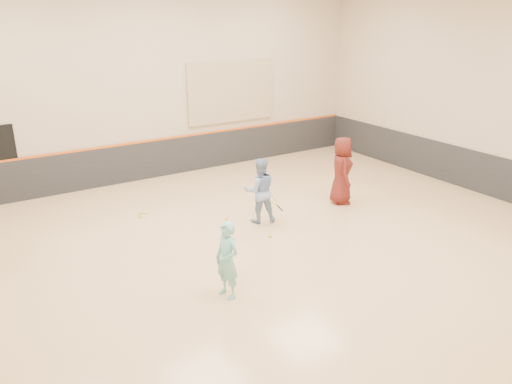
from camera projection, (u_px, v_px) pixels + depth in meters
room at (256, 214)px, 11.06m from camera, size 15.04×12.04×6.22m
wainscot_back at (156, 159)px, 15.87m from camera, size 14.90×0.04×1.20m
wainscot_right at (467, 169)px, 14.89m from camera, size 0.04×11.90×1.20m
accent_stripe at (154, 140)px, 15.65m from camera, size 14.90×0.03×0.06m
acoustic_panel at (231, 92)px, 16.61m from camera, size 3.20×0.08×2.00m
girl at (227, 260)px, 9.13m from camera, size 0.46×0.61×1.51m
instructor at (260, 190)px, 12.42m from camera, size 0.97×0.87×1.67m
young_man at (342, 170)px, 13.65m from camera, size 0.95×1.08×1.86m
held_racket at (272, 200)px, 12.52m from camera, size 0.49×0.49×0.47m
spare_racket at (143, 213)px, 13.00m from camera, size 0.65×0.65×0.15m
ball_under_racket at (270, 236)px, 11.79m from camera, size 0.07×0.07×0.07m
ball_in_hand at (349, 161)px, 13.47m from camera, size 0.07×0.07×0.07m
ball_beside_spare at (226, 219)px, 12.78m from camera, size 0.07×0.07×0.07m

